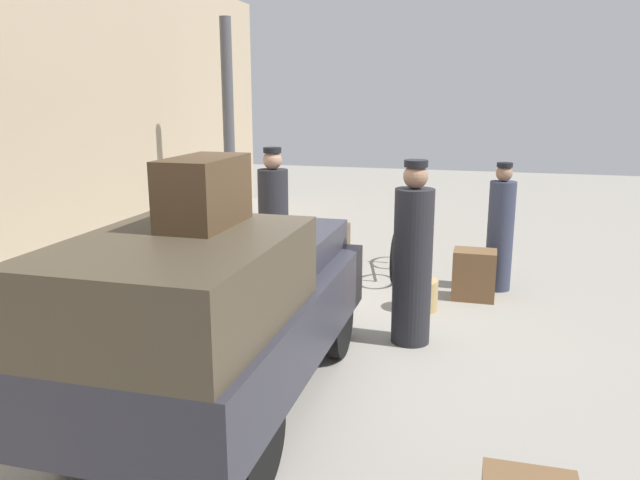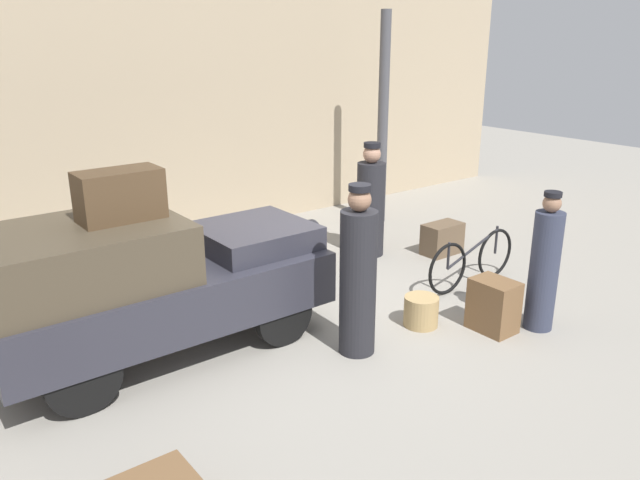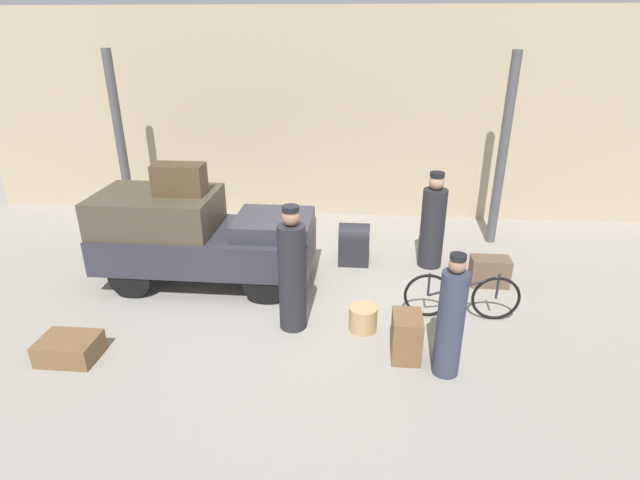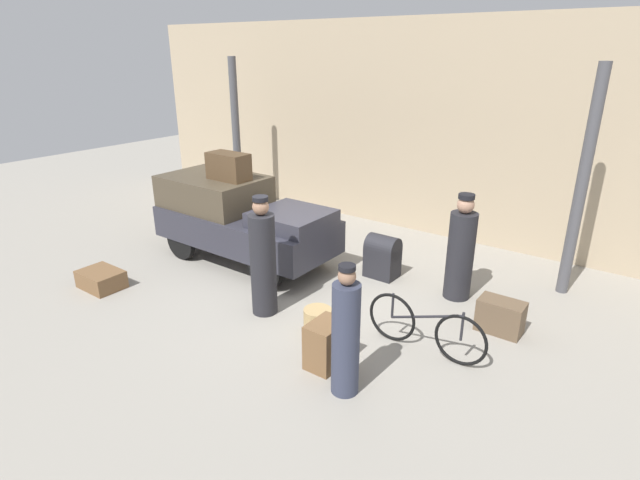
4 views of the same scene
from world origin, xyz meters
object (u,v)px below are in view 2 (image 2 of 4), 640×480
bicycle (472,260)px  porter_lifting_near_truck (544,267)px  trunk_umber_medium (493,306)px  truck (147,280)px  trunk_large_brown (442,239)px  trunk_on_truck_roof (120,195)px  wicker_basket (421,311)px  porter_carrying_trunk (358,278)px  porter_with_bicycle (371,205)px  trunk_barrel_dark (298,248)px

bicycle → porter_lifting_near_truck: porter_lifting_near_truck is taller
trunk_umber_medium → truck: bearing=151.0°
trunk_large_brown → trunk_on_truck_roof: 5.40m
porter_lifting_near_truck → trunk_large_brown: bearing=66.6°
truck → trunk_on_truck_roof: bearing=-180.0°
truck → porter_lifting_near_truck: size_ratio=2.14×
trunk_umber_medium → trunk_large_brown: (1.56, 2.18, -0.07)m
wicker_basket → trunk_umber_medium: 0.84m
porter_carrying_trunk → trunk_large_brown: porter_carrying_trunk is taller
porter_lifting_near_truck → trunk_large_brown: (1.07, 2.47, -0.52)m
porter_lifting_near_truck → wicker_basket: bearing=140.1°
trunk_large_brown → porter_with_bicycle: bearing=143.8°
porter_lifting_near_truck → trunk_on_truck_roof: (-4.08, 2.18, 1.05)m
porter_with_bicycle → trunk_large_brown: bearing=-36.2°
trunk_on_truck_roof → bicycle: bearing=-10.6°
porter_with_bicycle → porter_lifting_near_truck: bearing=-92.6°
porter_with_bicycle → trunk_large_brown: 1.28m
trunk_umber_medium → bicycle: bearing=49.7°
porter_with_bicycle → trunk_on_truck_roof: 4.45m
bicycle → trunk_umber_medium: size_ratio=2.76×
porter_with_bicycle → trunk_on_truck_roof: bearing=-167.1°
wicker_basket → trunk_barrel_dark: trunk_barrel_dark is taller
trunk_large_brown → trunk_on_truck_roof: bearing=-176.8°
trunk_on_truck_roof → trunk_large_brown: bearing=3.2°
truck → wicker_basket: truck is taller
wicker_basket → porter_carrying_trunk: bearing=-179.4°
porter_carrying_trunk → trunk_barrel_dark: 2.43m
trunk_large_brown → truck: bearing=-176.6°
porter_carrying_trunk → trunk_on_truck_roof: size_ratio=2.32×
trunk_barrel_dark → porter_with_bicycle: bearing=1.3°
bicycle → wicker_basket: size_ratio=4.17×
porter_with_bicycle → trunk_umber_medium: (-0.63, -2.86, -0.49)m
porter_with_bicycle → trunk_on_truck_roof: (-4.23, -0.97, 1.02)m
porter_lifting_near_truck → trunk_large_brown: porter_lifting_near_truck is taller
porter_with_bicycle → trunk_large_brown: (0.93, -0.68, -0.56)m
porter_lifting_near_truck → trunk_barrel_dark: size_ratio=2.12×
trunk_umber_medium → wicker_basket: bearing=133.9°
porter_with_bicycle → bicycle: bearing=-81.8°
porter_carrying_trunk → trunk_umber_medium: 1.79m
porter_lifting_near_truck → trunk_large_brown: 2.74m
trunk_umber_medium → trunk_barrel_dark: bearing=105.3°
bicycle → porter_lifting_near_truck: 1.45m
trunk_on_truck_roof → porter_carrying_trunk: bearing=-33.0°
bicycle → trunk_large_brown: bearing=59.4°
porter_carrying_trunk → porter_with_bicycle: bearing=45.5°
trunk_umber_medium → porter_lifting_near_truck: bearing=-30.9°
trunk_umber_medium → trunk_on_truck_roof: bearing=152.3°
porter_lifting_near_truck → porter_with_bicycle: (0.14, 3.15, 0.04)m
trunk_umber_medium → trunk_on_truck_roof: trunk_on_truck_roof is taller
bicycle → porter_carrying_trunk: bearing=-169.5°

